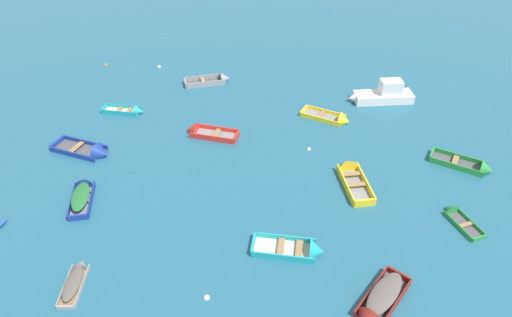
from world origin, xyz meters
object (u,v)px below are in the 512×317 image
Objects in this scene: rowboat_yellow_center at (350,174)px; rowboat_green_back_row_left at (455,215)px; rowboat_yellow_back_row_center at (336,119)px; motor_launch_white_foreground_center at (380,95)px; rowboat_deep_blue_far_left at (93,152)px; rowboat_green_midfield_left at (474,167)px; rowboat_turquoise_far_back at (303,250)px; rowboat_maroon_near_right at (378,305)px; mooring_buoy_between_boats_left at (106,65)px; rowboat_grey_far_right at (216,80)px; rowboat_deep_blue_cluster_outer at (83,193)px; mooring_buoy_trailing at (159,67)px; mooring_buoy_far_field at (207,298)px; rowboat_turquoise_distant_center at (131,111)px; mooring_buoy_near_foreground at (309,149)px; rowboat_grey_back_row_right at (76,277)px; rowboat_red_outer_right at (201,132)px.

rowboat_yellow_center is 1.48× the size of rowboat_green_back_row_left.
motor_launch_white_foreground_center is (4.15, 3.44, 0.46)m from rowboat_yellow_back_row_center.
rowboat_yellow_back_row_center is 0.88× the size of rowboat_deep_blue_far_left.
rowboat_green_midfield_left is 9.02m from rowboat_yellow_center.
motor_launch_white_foreground_center is 1.87× the size of rowboat_green_back_row_left.
rowboat_turquoise_far_back is 17.62m from rowboat_deep_blue_far_left.
mooring_buoy_between_boats_left is (-22.51, 27.59, -0.38)m from rowboat_maroon_near_right.
rowboat_green_midfield_left is at bearing -32.16° from rowboat_grey_far_right.
rowboat_deep_blue_far_left is at bearing 100.12° from rowboat_deep_blue_cluster_outer.
rowboat_deep_blue_cluster_outer reaches higher than mooring_buoy_trailing.
mooring_buoy_far_field is (-17.78, -11.36, -0.21)m from rowboat_green_midfield_left.
rowboat_turquoise_distant_center is 20.09m from mooring_buoy_far_field.
rowboat_grey_far_right is at bearing 128.70° from rowboat_yellow_center.
motor_launch_white_foreground_center reaches higher than rowboat_deep_blue_far_left.
mooring_buoy_near_foreground is at bearing 65.31° from mooring_buoy_far_field.
rowboat_green_midfield_left is at bearing -31.02° from mooring_buoy_trailing.
rowboat_deep_blue_far_left is 14.94m from mooring_buoy_trailing.
mooring_buoy_trailing is at bearing 106.92° from mooring_buoy_far_field.
rowboat_green_back_row_left is (22.09, 5.60, -0.09)m from rowboat_grey_back_row_right.
rowboat_red_outer_right is at bearing 98.65° from mooring_buoy_far_field.
rowboat_maroon_near_right is at bearing -65.87° from rowboat_grey_far_right.
rowboat_yellow_center is (11.13, -4.89, 0.03)m from rowboat_red_outer_right.
rowboat_turquoise_distant_center is (-13.93, 14.86, -0.02)m from rowboat_turquoise_far_back.
rowboat_red_outer_right reaches higher than rowboat_deep_blue_cluster_outer.
rowboat_yellow_back_row_center is 17.37m from rowboat_turquoise_distant_center.
mooring_buoy_between_boats_left is at bearing 177.69° from mooring_buoy_trailing.
rowboat_maroon_near_right is 1.34× the size of rowboat_grey_back_row_right.
rowboat_turquoise_far_back reaches higher than rowboat_yellow_back_row_center.
rowboat_deep_blue_far_left is 14.69× the size of mooring_buoy_far_field.
mooring_buoy_between_boats_left is at bearing 116.79° from mooring_buoy_far_field.
mooring_buoy_near_foreground is at bearing 20.77° from rowboat_deep_blue_cluster_outer.
rowboat_red_outer_right is at bearing 47.73° from rowboat_deep_blue_cluster_outer.
rowboat_red_outer_right is 1.41× the size of rowboat_green_back_row_left.
rowboat_turquoise_far_back reaches higher than rowboat_deep_blue_cluster_outer.
rowboat_yellow_center is (10.92, -13.63, 0.01)m from rowboat_grey_far_right.
rowboat_yellow_center is (0.20, -7.20, 0.07)m from rowboat_yellow_back_row_center.
mooring_buoy_near_foreground is (-11.65, 1.99, -0.21)m from rowboat_green_midfield_left.
rowboat_grey_back_row_right is (-24.98, -10.48, 0.02)m from rowboat_green_midfield_left.
rowboat_green_back_row_left is 8.67× the size of mooring_buoy_trailing.
rowboat_turquoise_distant_center is (0.45, 10.55, -0.15)m from rowboat_deep_blue_cluster_outer.
motor_launch_white_foreground_center reaches higher than rowboat_green_back_row_left.
rowboat_maroon_near_right is at bearing -50.79° from mooring_buoy_between_boats_left.
rowboat_green_midfield_left is at bearing -9.70° from mooring_buoy_near_foreground.
rowboat_turquoise_distant_center is at bearing 155.84° from rowboat_yellow_center.
rowboat_maroon_near_right is at bearing -2.49° from mooring_buoy_far_field.
rowboat_grey_far_right is 8.75m from rowboat_red_outer_right.
rowboat_deep_blue_far_left is at bearing -76.02° from mooring_buoy_between_boats_left.
rowboat_yellow_center reaches higher than rowboat_yellow_back_row_center.
mooring_buoy_between_boats_left reaches higher than mooring_buoy_near_foreground.
rowboat_deep_blue_cluster_outer is 10.56m from rowboat_turquoise_distant_center.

